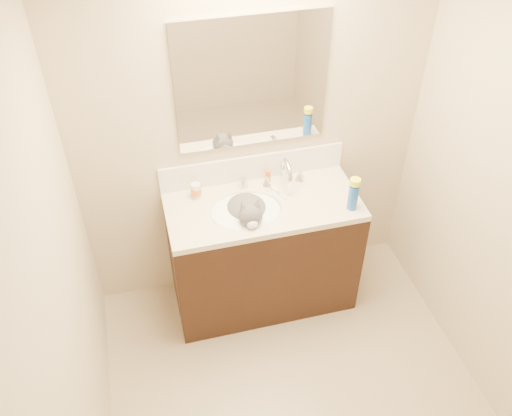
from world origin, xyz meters
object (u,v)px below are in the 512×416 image
cat (248,214)px  amber_bottle (268,176)px  spray_can (353,197)px  pill_bottle (196,191)px  faucet (285,175)px  vanity_cabinet (263,255)px  silver_jar (243,183)px  basin (246,219)px

cat → amber_bottle: (0.19, 0.24, 0.08)m
spray_can → pill_bottle: bearing=159.1°
cat → faucet: bearing=33.6°
vanity_cabinet → pill_bottle: bearing=156.3°
pill_bottle → silver_jar: (0.31, 0.03, -0.02)m
vanity_cabinet → cat: size_ratio=3.04×
cat → silver_jar: bearing=86.7°
silver_jar → amber_bottle: (0.17, 0.01, 0.01)m
basin → faucet: bearing=29.1°
basin → amber_bottle: amber_bottle is taller
vanity_cabinet → basin: bearing=-166.0°
cat → pill_bottle: 0.35m
cat → spray_can: 0.64m
amber_bottle → vanity_cabinet: bearing=-112.2°
vanity_cabinet → spray_can: size_ratio=7.16×
amber_bottle → basin: bearing=-130.6°
faucet → cat: size_ratio=0.71×
spray_can → vanity_cabinet: bearing=161.4°
faucet → pill_bottle: (-0.57, 0.03, -0.04)m
cat → spray_can: bearing=-9.4°
spray_can → basin: bearing=167.3°
pill_bottle → spray_can: bearing=-20.9°
silver_jar → spray_can: size_ratio=0.37×
faucet → silver_jar: size_ratio=4.50×
vanity_cabinet → basin: basin is taller
basin → amber_bottle: (0.21, 0.24, 0.11)m
vanity_cabinet → amber_bottle: amber_bottle is taller
pill_bottle → spray_can: spray_can is taller
amber_bottle → spray_can: size_ratio=0.53×
faucet → pill_bottle: bearing=176.7°
pill_bottle → amber_bottle: bearing=4.8°
vanity_cabinet → pill_bottle: size_ratio=11.94×
cat → silver_jar: 0.23m
vanity_cabinet → faucet: faucet is taller
cat → silver_jar: (0.03, 0.22, 0.06)m
basin → spray_can: bearing=-12.7°
vanity_cabinet → silver_jar: 0.53m
faucet → spray_can: 0.45m
basin → spray_can: (0.63, -0.14, 0.15)m
amber_bottle → cat: bearing=-129.1°
silver_jar → basin: bearing=-100.1°
pill_bottle → spray_can: (0.90, -0.34, 0.03)m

